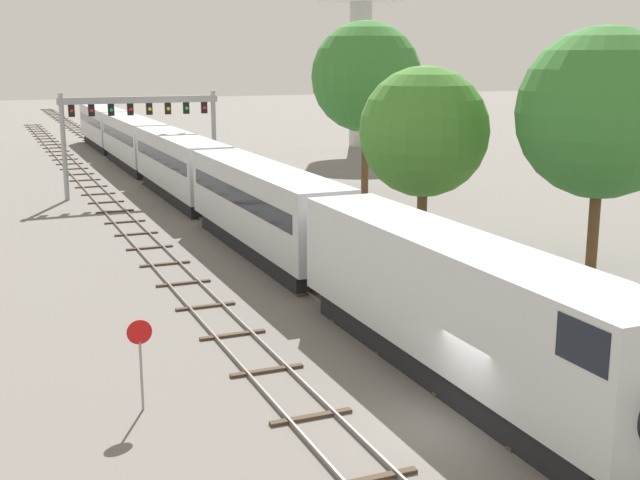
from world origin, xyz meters
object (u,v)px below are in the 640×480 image
(passenger_train, at_px, (179,164))
(trackside_tree_left, at_px, (366,77))
(trackside_tree_mid, at_px, (424,132))
(trackside_tree_right, at_px, (602,113))
(signal_gantry, at_px, (140,119))
(stop_sign, at_px, (140,352))

(passenger_train, distance_m, trackside_tree_left, 15.67)
(trackside_tree_mid, bearing_deg, trackside_tree_left, 73.66)
(trackside_tree_right, bearing_deg, signal_gantry, 117.60)
(passenger_train, bearing_deg, trackside_tree_mid, -69.07)
(trackside_tree_mid, bearing_deg, stop_sign, -140.35)
(stop_sign, bearing_deg, passenger_train, 75.00)
(passenger_train, xyz_separation_m, stop_sign, (-10.00, -37.31, -0.74))
(signal_gantry, bearing_deg, trackside_tree_mid, -66.47)
(passenger_train, bearing_deg, trackside_tree_left, -15.71)
(trackside_tree_left, xyz_separation_m, trackside_tree_mid, (-5.33, -18.17, -2.48))
(passenger_train, height_order, signal_gantry, signal_gantry)
(trackside_tree_left, bearing_deg, trackside_tree_right, -88.85)
(passenger_train, xyz_separation_m, trackside_tree_mid, (8.43, -22.04, 3.95))
(trackside_tree_mid, bearing_deg, trackside_tree_right, -50.41)
(trackside_tree_right, bearing_deg, stop_sign, -161.29)
(passenger_train, height_order, stop_sign, passenger_train)
(stop_sign, bearing_deg, trackside_tree_mid, 39.65)
(signal_gantry, height_order, trackside_tree_mid, trackside_tree_mid)
(signal_gantry, height_order, stop_sign, signal_gantry)
(trackside_tree_left, distance_m, trackside_tree_right, 25.26)
(signal_gantry, distance_m, trackside_tree_right, 35.69)
(signal_gantry, distance_m, trackside_tree_left, 17.50)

